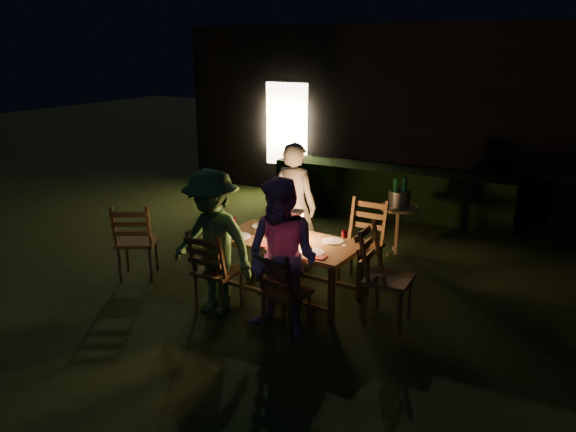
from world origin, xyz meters
The scene contains 29 objects.
garden_envelope centered at (-0.01, 6.15, 1.58)m, with size 40.00×40.00×3.20m.
dining_table centered at (-0.45, -0.10, 0.62)m, with size 1.72×0.96×0.69m.
chair_near_left centered at (-0.97, -0.83, 0.30)m, with size 0.46×0.49×1.00m.
chair_near_right centered at (-0.08, -0.91, 0.29)m, with size 0.50×0.53×0.95m.
chair_far_left centered at (-0.84, 0.70, 0.29)m, with size 0.45×0.48×0.97m.
chair_far_right centered at (0.16, 0.62, 0.32)m, with size 0.50×0.53×1.07m.
chair_end centered at (0.77, -0.22, 0.33)m, with size 0.53×0.50×1.08m.
chair_spare centered at (-2.39, -0.55, 0.32)m, with size 0.65×0.66×1.04m.
person_house_side centered at (-0.83, 0.75, 0.84)m, with size 0.61×0.40×1.67m, color beige.
person_opp_right centered at (-0.08, -0.96, 0.82)m, with size 0.79×0.62×1.63m, color #C98ABE.
person_opp_left centered at (-0.97, -0.88, 0.81)m, with size 1.04×0.60×1.61m, color #386A35.
lantern centered at (-0.40, -0.06, 0.84)m, with size 0.16×0.16×0.35m.
plate_far_left centered at (-0.98, 0.16, 0.69)m, with size 0.25×0.25×0.01m, color white.
plate_near_left centered at (-1.02, -0.28, 0.69)m, with size 0.25×0.25×0.01m, color white.
plate_far_right centered at (0.01, 0.07, 0.69)m, with size 0.25×0.25×0.01m, color white.
plate_near_right centered at (-0.03, -0.36, 0.69)m, with size 0.25×0.25×0.01m, color white.
wineglass_a centered at (-0.73, 0.20, 0.78)m, with size 0.06×0.06×0.18m, color #59070F, non-canonical shape.
wineglass_b centered at (-1.18, -0.16, 0.78)m, with size 0.06×0.06×0.18m, color #59070F, non-canonical shape.
wineglass_c centered at (-0.18, -0.41, 0.78)m, with size 0.06×0.06×0.18m, color #59070F, non-canonical shape.
wineglass_d centered at (0.18, 0.02, 0.78)m, with size 0.06×0.06×0.18m, color #59070F, non-canonical shape.
wineglass_e centered at (-0.58, -0.40, 0.78)m, with size 0.06×0.06×0.18m, color silver, non-canonical shape.
bottle_table centered at (-0.70, -0.08, 0.83)m, with size 0.07×0.07×0.28m, color #0F471E.
napkin_left centered at (-0.63, -0.41, 0.69)m, with size 0.18×0.14×0.01m, color red.
napkin_right centered at (0.07, -0.45, 0.69)m, with size 0.18×0.14×0.01m, color red.
phone centered at (-1.10, -0.35, 0.69)m, with size 0.14×0.07×0.01m, color black.
side_table centered at (0.26, 1.79, 0.63)m, with size 0.53×0.53×0.71m.
ice_bucket centered at (0.26, 1.79, 0.82)m, with size 0.30×0.30×0.22m, color #A5A8AD.
bottle_bucket_a centered at (0.21, 1.75, 0.87)m, with size 0.07×0.07×0.32m, color #0F471E.
bottle_bucket_b centered at (0.31, 1.83, 0.87)m, with size 0.07×0.07×0.32m, color #0F471E.
Camera 1 is at (2.42, -5.50, 2.85)m, focal length 35.00 mm.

